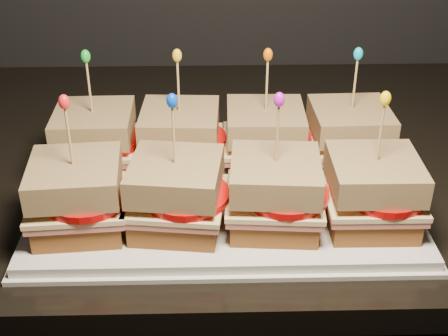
{
  "coord_description": "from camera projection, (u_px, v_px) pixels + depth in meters",
  "views": [
    {
      "loc": [
        0.97,
        0.84,
        1.36
      ],
      "look_at": [
        0.99,
        1.51,
        0.97
      ],
      "focal_mm": 50.0,
      "sensor_mm": 36.0,
      "label": 1
    }
  ],
  "objects": [
    {
      "name": "sandwich_6_cheese",
      "position": [
        274.0,
        196.0,
        0.72
      ],
      "size": [
        0.12,
        0.11,
        0.01
      ],
      "primitive_type": "cube",
      "rotation": [
        0.0,
        0.0,
        -0.08
      ],
      "color": "#F7D898",
      "rests_on": "sandwich_6_ham"
    },
    {
      "name": "sandwich_7_tomato",
      "position": [
        384.0,
        192.0,
        0.71
      ],
      "size": [
        0.1,
        0.1,
        0.01
      ],
      "primitive_type": "cylinder",
      "color": "#BE0B09",
      "rests_on": "sandwich_7_cheese"
    },
    {
      "name": "sandwich_7_cheese",
      "position": [
        372.0,
        195.0,
        0.72
      ],
      "size": [
        0.11,
        0.11,
        0.01
      ],
      "primitive_type": "cube",
      "rotation": [
        0.0,
        0.0,
        -0.01
      ],
      "color": "#F7D898",
      "rests_on": "sandwich_7_ham"
    },
    {
      "name": "sandwich_5_cheese",
      "position": [
        176.0,
        198.0,
        0.71
      ],
      "size": [
        0.12,
        0.12,
        0.01
      ],
      "primitive_type": "cube",
      "rotation": [
        0.0,
        0.0,
        -0.12
      ],
      "color": "#F7D898",
      "rests_on": "sandwich_5_ham"
    },
    {
      "name": "sandwich_2_tomato",
      "position": [
        274.0,
        138.0,
        0.82
      ],
      "size": [
        0.1,
        0.1,
        0.01
      ],
      "primitive_type": "cylinder",
      "color": "#BE0B09",
      "rests_on": "sandwich_2_cheese"
    },
    {
      "name": "sandwich_0_bread_bot",
      "position": [
        98.0,
        159.0,
        0.84
      ],
      "size": [
        0.1,
        0.1,
        0.03
      ],
      "primitive_type": "cube",
      "rotation": [
        0.0,
        0.0,
        0.01
      ],
      "color": "#5C3116",
      "rests_on": "platter"
    },
    {
      "name": "sandwich_5_bread_bot",
      "position": [
        177.0,
        215.0,
        0.73
      ],
      "size": [
        0.11,
        0.11,
        0.03
      ],
      "primitive_type": "cube",
      "rotation": [
        0.0,
        0.0,
        -0.12
      ],
      "color": "#5C3116",
      "rests_on": "platter"
    },
    {
      "name": "sandwich_1_tomato",
      "position": [
        189.0,
        139.0,
        0.82
      ],
      "size": [
        0.1,
        0.1,
        0.01
      ],
      "primitive_type": "cylinder",
      "color": "#BE0B09",
      "rests_on": "sandwich_1_cheese"
    },
    {
      "name": "sandwich_5_pick",
      "position": [
        174.0,
        139.0,
        0.67
      ],
      "size": [
        0.0,
        0.0,
        0.09
      ],
      "primitive_type": "cylinder",
      "color": "tan",
      "rests_on": "sandwich_5_bread_top"
    },
    {
      "name": "sandwich_1_pick",
      "position": [
        178.0,
        89.0,
        0.79
      ],
      "size": [
        0.0,
        0.0,
        0.09
      ],
      "primitive_type": "cylinder",
      "color": "tan",
      "rests_on": "sandwich_1_bread_top"
    },
    {
      "name": "sandwich_7_frill",
      "position": [
        385.0,
        99.0,
        0.66
      ],
      "size": [
        0.01,
        0.01,
        0.02
      ],
      "primitive_type": "ellipsoid",
      "color": "yellow",
      "rests_on": "sandwich_7_pick"
    },
    {
      "name": "sandwich_0_cheese",
      "position": [
        96.0,
        143.0,
        0.83
      ],
      "size": [
        0.11,
        0.11,
        0.01
      ],
      "primitive_type": "cube",
      "rotation": [
        0.0,
        0.0,
        0.01
      ],
      "color": "#F7D898",
      "rests_on": "sandwich_0_ham"
    },
    {
      "name": "sandwich_0_ham",
      "position": [
        96.0,
        148.0,
        0.83
      ],
      "size": [
        0.11,
        0.11,
        0.01
      ],
      "primitive_type": "cube",
      "rotation": [
        0.0,
        0.0,
        0.01
      ],
      "color": "#C96357",
      "rests_on": "sandwich_0_bread_bot"
    },
    {
      "name": "sandwich_5_tomato",
      "position": [
        187.0,
        195.0,
        0.7
      ],
      "size": [
        0.1,
        0.1,
        0.01
      ],
      "primitive_type": "cylinder",
      "color": "#BE0B09",
      "rests_on": "sandwich_5_cheese"
    },
    {
      "name": "sandwich_6_pick",
      "position": [
        277.0,
        138.0,
        0.68
      ],
      "size": [
        0.0,
        0.0,
        0.09
      ],
      "primitive_type": "cylinder",
      "color": "tan",
      "rests_on": "sandwich_6_bread_top"
    },
    {
      "name": "sandwich_0_bread_top",
      "position": [
        94.0,
        123.0,
        0.81
      ],
      "size": [
        0.1,
        0.1,
        0.03
      ],
      "primitive_type": "cube",
      "rotation": [
        0.0,
        0.0,
        0.01
      ],
      "color": "#5C3515",
      "rests_on": "sandwich_0_tomato"
    },
    {
      "name": "sandwich_5_ham",
      "position": [
        177.0,
        203.0,
        0.72
      ],
      "size": [
        0.12,
        0.12,
        0.01
      ],
      "primitive_type": "cube",
      "rotation": [
        0.0,
        0.0,
        -0.12
      ],
      "color": "#C96357",
      "rests_on": "sandwich_5_bread_bot"
    },
    {
      "name": "sandwich_1_bread_bot",
      "position": [
        181.0,
        158.0,
        0.84
      ],
      "size": [
        0.1,
        0.1,
        0.03
      ],
      "primitive_type": "cube",
      "rotation": [
        0.0,
        0.0,
        -0.05
      ],
      "color": "#5C3116",
      "rests_on": "platter"
    },
    {
      "name": "sandwich_3_bread_top",
      "position": [
        351.0,
        120.0,
        0.82
      ],
      "size": [
        0.1,
        0.1,
        0.03
      ],
      "primitive_type": "cube",
      "rotation": [
        0.0,
        0.0,
        0.03
      ],
      "color": "#5C3515",
      "rests_on": "sandwich_3_tomato"
    },
    {
      "name": "sandwich_6_bread_top",
      "position": [
        275.0,
        175.0,
        0.7
      ],
      "size": [
        0.11,
        0.11,
        0.03
      ],
      "primitive_type": "cube",
      "rotation": [
        0.0,
        0.0,
        -0.08
      ],
      "color": "#5C3515",
      "rests_on": "sandwich_6_tomato"
    },
    {
      "name": "sandwich_5_frill",
      "position": [
        172.0,
        101.0,
        0.65
      ],
      "size": [
        0.01,
        0.01,
        0.02
      ],
      "primitive_type": "ellipsoid",
      "color": "blue",
      "rests_on": "sandwich_5_pick"
    },
    {
      "name": "sandwich_2_cheese",
      "position": [
        265.0,
        141.0,
        0.83
      ],
      "size": [
        0.11,
        0.11,
        0.01
      ],
      "primitive_type": "cube",
      "rotation": [
        0.0,
        0.0,
        -0.02
      ],
      "color": "#F7D898",
      "rests_on": "sandwich_2_ham"
    },
    {
      "name": "sandwich_3_tomato",
      "position": [
        359.0,
        137.0,
        0.83
      ],
      "size": [
        0.1,
        0.1,
        0.01
      ],
      "primitive_type": "cylinder",
      "color": "#BE0B09",
      "rests_on": "sandwich_3_cheese"
    },
    {
      "name": "sandwich_1_cheese",
      "position": [
        181.0,
        142.0,
        0.83
      ],
      "size": [
        0.11,
        0.11,
        0.01
      ],
      "primitive_type": "cube",
      "rotation": [
        0.0,
        0.0,
        -0.05
      ],
      "color": "#F7D898",
      "rests_on": "sandwich_1_ham"
    },
    {
      "name": "sandwich_4_cheese",
      "position": [
        78.0,
        199.0,
        0.71
      ],
      "size": [
        0.12,
        0.11,
        0.01
      ],
      "primitive_type": "cube",
      "rotation": [
        0.0,
        0.0,
        0.08
      ],
      "color": "#F7D898",
      "rests_on": "sandwich_4_ham"
    },
    {
      "name": "sandwich_4_bread_bot",
      "position": [
        80.0,
        217.0,
        0.72
      ],
      "size": [
        0.11,
        0.11,
        0.03
      ],
      "primitive_type": "cube",
      "rotation": [
        0.0,
        0.0,
        0.08
      ],
      "color": "#5C3116",
      "rests_on": "platter"
    },
    {
      "name": "sandwich_7_ham",
      "position": [
        371.0,
        200.0,
        0.72
      ],
      "size": [
        0.11,
        0.1,
        0.01
      ],
      "primitive_type": "cube",
      "rotation": [
        0.0,
        0.0,
        -0.01
      ],
      "color": "#C96357",
      "rests_on": "sandwich_7_bread_bot"
    },
    {
      "name": "sandwich_0_tomato",
      "position": [
        104.0,
        140.0,
        0.82
      ],
      "size": [
        0.1,
        0.1,
        0.01
      ],
      "primitive_type": "cylinder",
      "color": "#BE0B09",
      "rests_on": "sandwich_0_cheese"
    },
    {
      "name": "sandwich_2_frill",
      "position": [
        268.0,
        55.0,
        0.77
      ],
      "size": [
        0.01,
        0.01,
        0.02
      ],
      "primitive_type": "ellipsoid",
      "color": "orange",
      "rests_on": "sandwich_2_pick"
    },
    {
      "name": "granite_slab",
      "position": [
        69.0,
        160.0,
        0.94
      ],
      "size": [
        2.47,
        0.7,
        0.04
      ],
      "primitive_type": "cube",
      "color": "black",
      "rests_on": "cabinet"
    },
    {
      "name": "sandwich_3_cheese",
      "position": [
        348.0,
        140.0,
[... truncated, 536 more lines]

